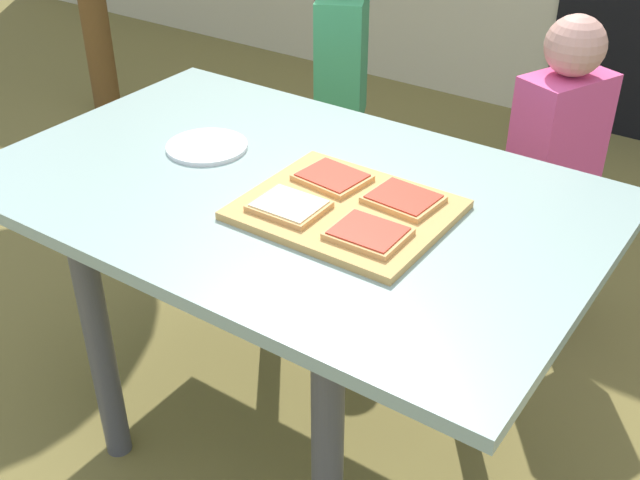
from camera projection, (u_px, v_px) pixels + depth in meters
The scene contains 10 objects.
ground_plane at pixel (295, 424), 2.03m from camera, with size 16.00×16.00×0.00m, color olive.
dining_table at pixel (290, 226), 1.71m from camera, with size 1.30×0.83×0.70m.
cutting_board at pixel (346, 210), 1.55m from camera, with size 0.39×0.33×0.02m, color tan.
pizza_slice_near_left at pixel (289, 206), 1.54m from camera, with size 0.14×0.12×0.01m.
pizza_slice_far_left at pixel (332, 177), 1.64m from camera, with size 0.15×0.13×0.01m.
pizza_slice_near_right at pixel (368, 233), 1.45m from camera, with size 0.14×0.12×0.01m.
pizza_slice_far_right at pixel (404, 199), 1.56m from camera, with size 0.14×0.12×0.01m.
plate_white_left at pixel (207, 147), 1.80m from camera, with size 0.19×0.19×0.01m, color white.
child_left at pixel (341, 80), 2.46m from camera, with size 0.23×0.28×1.03m.
child_right at pixel (554, 164), 2.13m from camera, with size 0.22×0.28×0.93m.
Camera 1 is at (0.88, -1.16, 1.49)m, focal length 44.16 mm.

